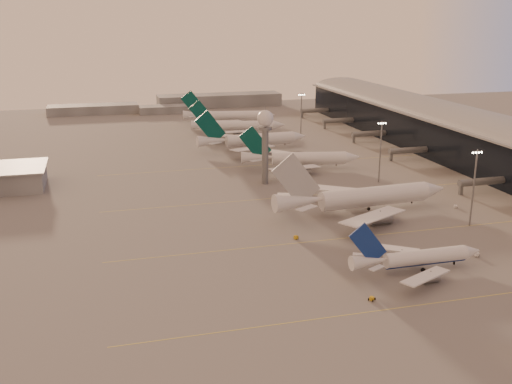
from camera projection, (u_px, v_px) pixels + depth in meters
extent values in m
plane|color=#5C5959|center=(396.00, 333.00, 128.02)|extent=(700.00, 700.00, 0.00)
cube|color=gold|center=(489.00, 296.00, 144.76)|extent=(180.00, 0.25, 0.02)
cube|color=gold|center=(399.00, 233.00, 186.40)|extent=(180.00, 0.25, 0.02)
cube|color=gold|center=(342.00, 193.00, 228.03)|extent=(180.00, 0.25, 0.02)
cube|color=gold|center=(299.00, 163.00, 274.28)|extent=(180.00, 0.25, 0.02)
cube|color=black|center=(504.00, 152.00, 254.18)|extent=(36.00, 360.00, 18.00)
cylinder|color=slate|center=(507.00, 131.00, 251.61)|extent=(10.08, 360.00, 10.08)
cube|color=slate|center=(507.00, 131.00, 251.55)|extent=(40.00, 362.00, 0.80)
cylinder|color=slate|center=(485.00, 181.00, 226.77)|extent=(22.00, 2.80, 2.80)
cube|color=slate|center=(461.00, 189.00, 224.93)|extent=(1.20, 1.20, 4.40)
cylinder|color=slate|center=(411.00, 150.00, 278.58)|extent=(22.00, 2.80, 2.80)
cube|color=slate|center=(391.00, 156.00, 276.74)|extent=(1.20, 1.20, 4.40)
cylinder|color=slate|center=(371.00, 133.00, 317.44)|extent=(22.00, 2.80, 2.80)
cube|color=slate|center=(354.00, 139.00, 315.60)|extent=(1.20, 1.20, 4.40)
cylinder|color=slate|center=(340.00, 120.00, 356.29)|extent=(22.00, 2.80, 2.80)
cube|color=slate|center=(325.00, 125.00, 354.45)|extent=(1.20, 1.20, 4.40)
cylinder|color=slate|center=(317.00, 110.00, 393.30)|extent=(22.00, 2.80, 2.80)
cube|color=slate|center=(302.00, 114.00, 391.46)|extent=(1.20, 1.20, 4.40)
cylinder|color=slate|center=(265.00, 157.00, 237.15)|extent=(2.60, 2.60, 22.00)
cylinder|color=slate|center=(265.00, 128.00, 233.86)|extent=(5.20, 5.20, 1.20)
sphere|color=silver|center=(265.00, 118.00, 232.74)|extent=(6.40, 6.40, 6.40)
cylinder|color=slate|center=(265.00, 109.00, 231.68)|extent=(0.16, 0.16, 2.00)
cylinder|color=slate|center=(473.00, 188.00, 189.07)|extent=(0.56, 0.56, 25.00)
cube|color=slate|center=(478.00, 151.00, 185.63)|extent=(3.60, 0.25, 0.25)
sphere|color=#FFEABF|center=(473.00, 153.00, 185.37)|extent=(0.56, 0.56, 0.56)
sphere|color=#FFEABF|center=(476.00, 153.00, 185.62)|extent=(0.56, 0.56, 0.56)
sphere|color=#FFEABF|center=(479.00, 152.00, 185.87)|extent=(0.56, 0.56, 0.56)
sphere|color=#FFEABF|center=(482.00, 152.00, 186.12)|extent=(0.56, 0.56, 0.56)
cylinder|color=slate|center=(380.00, 152.00, 238.70)|extent=(0.56, 0.56, 25.00)
cube|color=slate|center=(382.00, 122.00, 235.27)|extent=(3.60, 0.25, 0.25)
sphere|color=#FFEABF|center=(379.00, 123.00, 235.01)|extent=(0.56, 0.56, 0.56)
sphere|color=#FFEABF|center=(381.00, 123.00, 235.26)|extent=(0.56, 0.56, 0.56)
sphere|color=#FFEABF|center=(383.00, 123.00, 235.51)|extent=(0.56, 0.56, 0.56)
sphere|color=#FFEABF|center=(386.00, 123.00, 235.76)|extent=(0.56, 0.56, 0.56)
cylinder|color=slate|center=(301.00, 116.00, 321.46)|extent=(0.56, 0.56, 25.00)
cube|color=slate|center=(302.00, 94.00, 318.03)|extent=(3.60, 0.25, 0.25)
sphere|color=#FFEABF|center=(299.00, 95.00, 317.77)|extent=(0.56, 0.56, 0.56)
sphere|color=#FFEABF|center=(301.00, 95.00, 318.02)|extent=(0.56, 0.56, 0.56)
sphere|color=#FFEABF|center=(303.00, 95.00, 318.27)|extent=(0.56, 0.56, 0.56)
sphere|color=#FFEABF|center=(304.00, 95.00, 318.52)|extent=(0.56, 0.56, 0.56)
cube|color=slate|center=(93.00, 109.00, 408.23)|extent=(60.00, 18.00, 6.00)
cube|color=slate|center=(219.00, 100.00, 439.53)|extent=(90.00, 20.00, 9.00)
cube|color=slate|center=(168.00, 109.00, 411.61)|extent=(40.00, 15.00, 5.00)
cylinder|color=silver|center=(426.00, 259.00, 158.46)|extent=(23.28, 4.02, 3.96)
cylinder|color=navy|center=(425.00, 262.00, 158.72)|extent=(22.81, 2.91, 2.85)
cone|color=silver|center=(471.00, 253.00, 161.96)|extent=(4.51, 3.97, 3.96)
cone|color=silver|center=(369.00, 263.00, 154.16)|extent=(9.77, 3.99, 3.96)
cube|color=silver|center=(425.00, 278.00, 148.21)|extent=(16.68, 11.38, 1.25)
cylinder|color=slate|center=(430.00, 280.00, 151.57)|extent=(4.51, 2.59, 2.58)
cube|color=slate|center=(430.00, 276.00, 151.25)|extent=(0.31, 0.26, 1.58)
cube|color=silver|center=(389.00, 250.00, 166.23)|extent=(16.71, 11.31, 1.25)
cylinder|color=slate|center=(401.00, 258.00, 165.34)|extent=(4.51, 2.59, 2.58)
cube|color=slate|center=(402.00, 254.00, 165.02)|extent=(0.31, 0.26, 1.58)
cube|color=navy|center=(368.00, 246.00, 152.64)|extent=(10.87, 0.39, 11.81)
cube|color=silver|center=(376.00, 270.00, 149.98)|extent=(4.79, 3.50, 0.26)
cube|color=silver|center=(361.00, 256.00, 158.30)|extent=(4.79, 3.48, 0.26)
cylinder|color=black|center=(454.00, 264.00, 161.47)|extent=(0.52, 0.52, 1.04)
cylinder|color=black|center=(414.00, 265.00, 160.87)|extent=(1.15, 0.52, 1.15)
cylinder|color=black|center=(423.00, 272.00, 156.63)|extent=(1.15, 0.52, 1.15)
cylinder|color=silver|center=(374.00, 199.00, 205.54)|extent=(40.15, 8.69, 6.22)
cylinder|color=silver|center=(374.00, 203.00, 205.95)|extent=(39.24, 6.90, 4.48)
cone|color=silver|center=(433.00, 193.00, 212.84)|extent=(8.08, 6.69, 6.22)
cone|color=silver|center=(298.00, 205.00, 196.65)|extent=(17.06, 7.25, 6.22)
cube|color=silver|center=(373.00, 220.00, 187.84)|extent=(27.83, 20.61, 1.85)
cylinder|color=slate|center=(380.00, 222.00, 193.59)|extent=(7.95, 4.52, 4.05)
cube|color=slate|center=(380.00, 218.00, 193.18)|extent=(0.32, 0.27, 2.49)
cube|color=silver|center=(328.00, 192.00, 217.91)|extent=(28.77, 17.86, 1.85)
cylinder|color=slate|center=(344.00, 200.00, 216.56)|extent=(7.95, 4.52, 4.05)
cube|color=slate|center=(344.00, 196.00, 216.15)|extent=(0.32, 0.27, 2.49)
cube|color=#9C9EA3|center=(296.00, 184.00, 194.29)|extent=(17.24, 1.43, 18.47)
cube|color=silver|center=(307.00, 212.00, 189.50)|extent=(8.13, 6.32, 0.25)
cube|color=silver|center=(289.00, 198.00, 203.50)|extent=(8.23, 5.61, 0.25)
cylinder|color=black|center=(412.00, 205.00, 211.28)|extent=(0.50, 0.50, 1.00)
cylinder|color=black|center=(362.00, 209.00, 207.64)|extent=(1.13, 0.57, 1.10)
cylinder|color=black|center=(368.00, 212.00, 203.63)|extent=(1.13, 0.57, 1.10)
cylinder|color=silver|center=(309.00, 160.00, 262.83)|extent=(32.72, 11.36, 5.21)
cylinder|color=silver|center=(309.00, 163.00, 263.16)|extent=(31.81, 9.80, 3.75)
cone|color=silver|center=(352.00, 160.00, 264.11)|extent=(7.15, 6.32, 5.21)
cone|color=silver|center=(257.00, 160.00, 261.12)|extent=(14.31, 7.73, 5.21)
cube|color=silver|center=(295.00, 170.00, 249.56)|extent=(24.04, 12.01, 1.54)
cylinder|color=slate|center=(303.00, 173.00, 253.51)|extent=(6.79, 4.53, 3.39)
cube|color=slate|center=(303.00, 170.00, 253.16)|extent=(0.31, 0.27, 2.09)
cube|color=silver|center=(287.00, 156.00, 275.55)|extent=(21.64, 19.03, 1.54)
cylinder|color=slate|center=(296.00, 162.00, 273.36)|extent=(6.79, 4.53, 3.39)
cube|color=slate|center=(297.00, 159.00, 273.01)|extent=(0.31, 0.27, 2.09)
cube|color=#053A37|center=(255.00, 146.00, 259.29)|extent=(14.13, 3.08, 15.43)
cube|color=silver|center=(257.00, 163.00, 255.08)|extent=(6.65, 3.87, 0.22)
cube|color=silver|center=(255.00, 156.00, 267.04)|extent=(6.40, 5.65, 0.22)
cylinder|color=black|center=(336.00, 167.00, 264.57)|extent=(0.45, 0.45, 0.90)
cylinder|color=black|center=(302.00, 166.00, 265.46)|extent=(1.06, 0.63, 0.99)
cylinder|color=black|center=(303.00, 169.00, 261.67)|extent=(1.06, 0.63, 0.99)
cylinder|color=silver|center=(260.00, 141.00, 300.69)|extent=(35.25, 7.45, 5.65)
cylinder|color=silver|center=(260.00, 144.00, 301.06)|extent=(34.46, 5.83, 4.06)
cone|color=silver|center=(299.00, 139.00, 306.90)|extent=(7.06, 5.99, 5.65)
cone|color=silver|center=(212.00, 143.00, 293.11)|extent=(14.95, 6.40, 5.65)
cube|color=silver|center=(253.00, 150.00, 285.00)|extent=(24.82, 18.12, 1.67)
cylinder|color=slate|center=(259.00, 153.00, 290.11)|extent=(6.95, 4.01, 3.67)
cube|color=slate|center=(259.00, 150.00, 289.73)|extent=(0.30, 0.26, 2.26)
cube|color=silver|center=(236.00, 139.00, 311.82)|extent=(25.52, 16.09, 1.67)
cylinder|color=slate|center=(245.00, 144.00, 310.59)|extent=(6.95, 4.01, 3.67)
cube|color=slate|center=(245.00, 141.00, 310.21)|extent=(0.30, 0.26, 2.26)
cube|color=#053A37|center=(210.00, 130.00, 290.96)|extent=(15.53, 1.14, 16.70)
cube|color=silver|center=(215.00, 146.00, 286.82)|extent=(7.16, 5.50, 0.24)
cube|color=silver|center=(208.00, 140.00, 299.17)|extent=(7.23, 4.99, 0.24)
cylinder|color=black|center=(285.00, 146.00, 305.65)|extent=(0.49, 0.49, 0.97)
cylinder|color=black|center=(254.00, 147.00, 302.79)|extent=(1.09, 0.54, 1.07)
cylinder|color=black|center=(256.00, 149.00, 298.89)|extent=(1.09, 0.54, 1.07)
cylinder|color=silver|center=(245.00, 127.00, 338.90)|extent=(33.14, 10.60, 5.28)
cylinder|color=silver|center=(245.00, 129.00, 339.24)|extent=(32.25, 9.04, 3.80)
cone|color=silver|center=(279.00, 127.00, 340.73)|extent=(7.12, 6.25, 5.28)
cone|color=silver|center=(203.00, 127.00, 336.54)|extent=(14.40, 7.47, 5.28)
cube|color=silver|center=(232.00, 134.00, 325.28)|extent=(24.28, 12.76, 1.56)
cylinder|color=slate|center=(239.00, 136.00, 329.38)|extent=(6.81, 4.43, 3.43)
cube|color=slate|center=(239.00, 134.00, 329.02)|extent=(0.31, 0.27, 2.11)
cube|color=silver|center=(229.00, 125.00, 351.53)|extent=(22.20, 18.83, 1.56)
cylinder|color=slate|center=(236.00, 129.00, 349.43)|extent=(6.81, 4.43, 3.43)
cube|color=slate|center=(236.00, 127.00, 349.07)|extent=(0.31, 0.27, 2.11)
cube|color=#053A37|center=(202.00, 116.00, 334.67)|extent=(14.37, 2.71, 15.62)
cube|color=silver|center=(203.00, 129.00, 330.44)|extent=(6.75, 4.08, 0.23)
cube|color=silver|center=(203.00, 125.00, 342.52)|extent=(6.54, 5.61, 0.23)
cylinder|color=black|center=(266.00, 133.00, 341.00)|extent=(0.45, 0.45, 0.91)
cylinder|color=black|center=(240.00, 132.00, 341.48)|extent=(1.06, 0.61, 1.00)
cylinder|color=black|center=(240.00, 134.00, 337.67)|extent=(1.06, 0.61, 1.00)
cylinder|color=silver|center=(235.00, 117.00, 369.94)|extent=(35.38, 11.65, 5.63)
cylinder|color=silver|center=(235.00, 119.00, 370.30)|extent=(34.42, 9.98, 4.06)
cone|color=silver|center=(269.00, 117.00, 371.70)|extent=(7.64, 6.73, 5.63)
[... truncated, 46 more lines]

